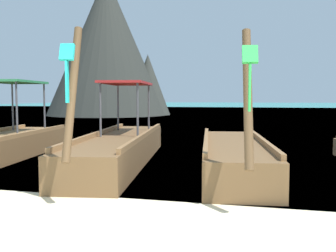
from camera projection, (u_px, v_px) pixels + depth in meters
ground at (72, 250)px, 3.93m from camera, size 120.00×120.00×0.00m
sea_water at (252, 107)px, 63.99m from camera, size 120.00×120.00×0.00m
longtail_boat_orange_ribbon at (2, 144)px, 9.88m from camera, size 2.20×5.96×2.36m
longtail_boat_turquoise_ribbon at (121, 147)px, 9.17m from camera, size 2.26×7.05×2.63m
longtail_boat_green_ribbon at (234, 156)px, 8.10m from camera, size 1.94×5.86×2.53m
karst_rock at (109, 47)px, 34.30m from camera, size 10.78×10.60×12.38m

